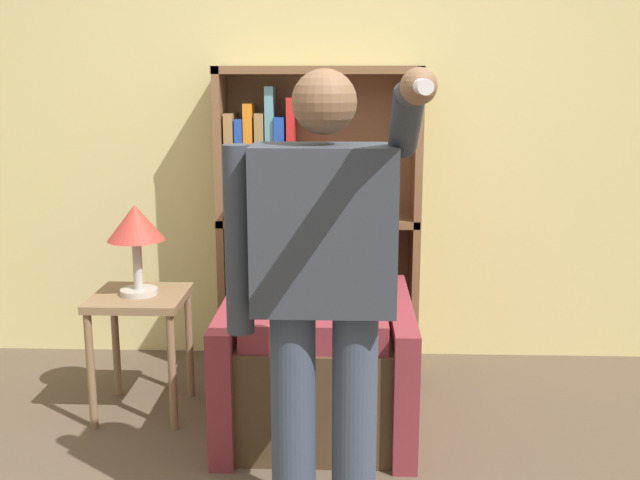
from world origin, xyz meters
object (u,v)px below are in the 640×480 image
at_px(person_standing, 323,284).
at_px(side_table, 140,316).
at_px(table_lamp, 136,228).
at_px(bookcase, 295,229).
at_px(armchair, 318,342).

xyz_separation_m(person_standing, side_table, (-0.88, 0.98, -0.44)).
bearing_deg(person_standing, table_lamp, 132.04).
bearing_deg(side_table, table_lamp, 116.57).
height_order(bookcase, armchair, bookcase).
relative_size(bookcase, person_standing, 1.02).
bearing_deg(bookcase, armchair, -77.65).
relative_size(armchair, person_standing, 0.74).
height_order(bookcase, table_lamp, bookcase).
bearing_deg(bookcase, person_standing, -82.77).
relative_size(bookcase, side_table, 2.78).
bearing_deg(person_standing, bookcase, 97.23).
relative_size(person_standing, side_table, 2.74).
xyz_separation_m(armchair, table_lamp, (-0.82, 0.03, 0.52)).
xyz_separation_m(armchair, person_standing, (0.06, -0.95, 0.54)).
bearing_deg(person_standing, armchair, 93.40).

